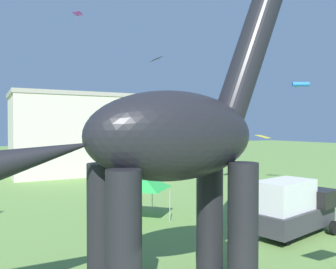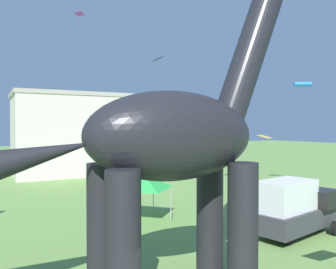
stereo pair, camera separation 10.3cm
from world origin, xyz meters
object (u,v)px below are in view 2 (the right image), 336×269
kite_high_right (234,125)px  kite_high_left (265,137)px  kite_near_high (79,14)px  kite_apex (158,59)px  dinosaur_sculpture (171,136)px  parked_box_truck (294,207)px  festival_canopy_tent (144,182)px  kite_drifting (302,84)px

kite_high_right → kite_high_left: 11.19m
kite_near_high → kite_apex: bearing=29.2°
dinosaur_sculpture → parked_box_truck: 10.96m
festival_canopy_tent → kite_apex: bearing=60.1°
kite_high_left → kite_drifting: bearing=20.6°
kite_near_high → kite_drifting: kite_near_high is taller
parked_box_truck → kite_high_left: kite_high_left is taller
kite_drifting → festival_canopy_tent: bearing=-171.2°
kite_high_right → kite_high_left: kite_high_right is taller
parked_box_truck → kite_apex: size_ratio=3.49×
kite_high_right → kite_drifting: kite_drifting is taller
kite_high_right → dinosaur_sculpture: bearing=-132.6°
kite_apex → festival_canopy_tent: bearing=-119.9°
festival_canopy_tent → kite_high_left: kite_high_left is taller
kite_high_right → kite_apex: bearing=169.0°
dinosaur_sculpture → kite_high_left: (14.00, 10.34, -0.42)m
parked_box_truck → kite_near_high: kite_near_high is taller
dinosaur_sculpture → kite_high_left: dinosaur_sculpture is taller
parked_box_truck → kite_high_right: (9.17, 17.25, 4.86)m
dinosaur_sculpture → festival_canopy_tent: size_ratio=5.15×
kite_high_right → kite_drifting: size_ratio=1.45×
parked_box_truck → festival_canopy_tent: size_ratio=1.88×
parked_box_truck → festival_canopy_tent: parked_box_truck is taller
dinosaur_sculpture → festival_canopy_tent: (3.34, 10.28, -3.32)m
parked_box_truck → kite_high_left: 9.24m
kite_apex → kite_high_left: kite_apex is taller
dinosaur_sculpture → kite_drifting: bearing=24.9°
festival_canopy_tent → kite_high_right: size_ratio=1.33×
festival_canopy_tent → kite_high_left: (10.66, 0.06, 2.89)m
parked_box_truck → kite_apex: (0.52, 18.93, 11.72)m
kite_near_high → parked_box_truck: bearing=-56.7°
dinosaur_sculpture → kite_high_right: (18.79, 20.40, 0.64)m
parked_box_truck → kite_drifting: (11.57, 9.88, 8.70)m
festival_canopy_tent → kite_high_right: kite_high_right is taller
kite_apex → kite_drifting: (11.05, -9.05, -3.02)m
parked_box_truck → kite_near_high: bearing=110.4°
parked_box_truck → kite_apex: bearing=75.6°
kite_apex → kite_near_high: bearing=-150.8°
kite_high_left → kite_near_high: 17.72m
parked_box_truck → kite_near_high: size_ratio=6.50×
kite_high_left → kite_drifting: kite_drifting is taller
kite_near_high → kite_drifting: 21.41m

